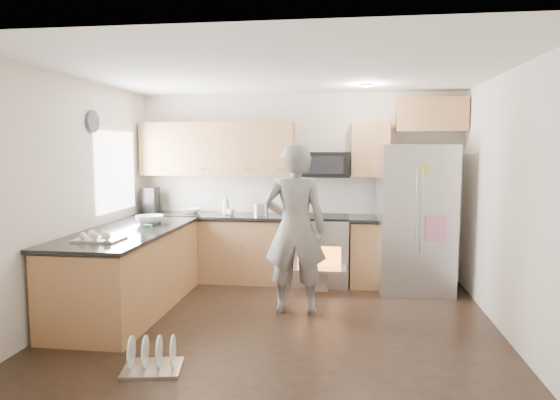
# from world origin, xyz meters

# --- Properties ---
(ground) EXTENTS (4.50, 4.50, 0.00)m
(ground) POSITION_xyz_m (0.00, 0.00, 0.00)
(ground) COLOR black
(ground) RESTS_ON ground
(room_shell) EXTENTS (4.54, 4.04, 2.62)m
(room_shell) POSITION_xyz_m (-0.04, 0.02, 1.67)
(room_shell) COLOR beige
(room_shell) RESTS_ON ground
(back_cabinet_run) EXTENTS (4.45, 0.64, 2.50)m
(back_cabinet_run) POSITION_xyz_m (-0.59, 1.75, 0.96)
(back_cabinet_run) COLOR #9E733F
(back_cabinet_run) RESTS_ON ground
(peninsula) EXTENTS (0.96, 2.36, 1.03)m
(peninsula) POSITION_xyz_m (-1.75, 0.25, 0.46)
(peninsula) COLOR #9E733F
(peninsula) RESTS_ON ground
(stove_range) EXTENTS (0.76, 0.97, 1.79)m
(stove_range) POSITION_xyz_m (0.35, 1.69, 0.68)
(stove_range) COLOR #B7B7BC
(stove_range) RESTS_ON ground
(refrigerator) EXTENTS (0.97, 0.78, 1.89)m
(refrigerator) POSITION_xyz_m (1.56, 1.50, 0.94)
(refrigerator) COLOR #B7B7BC
(refrigerator) RESTS_ON ground
(person) EXTENTS (0.71, 0.48, 1.90)m
(person) POSITION_xyz_m (0.13, 0.43, 0.95)
(person) COLOR gray
(person) RESTS_ON ground
(dish_rack) EXTENTS (0.54, 0.46, 0.29)m
(dish_rack) POSITION_xyz_m (-0.90, -1.20, 0.08)
(dish_rack) COLOR #B7B7BC
(dish_rack) RESTS_ON ground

